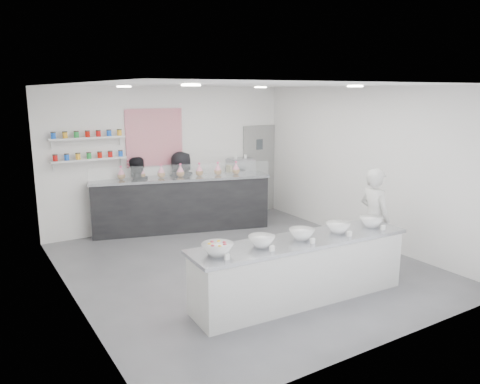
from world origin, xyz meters
The scene contains 26 objects.
floor centered at (0.00, 0.00, 0.00)m, with size 6.00×6.00×0.00m, color #515156.
ceiling centered at (0.00, 0.00, 3.00)m, with size 6.00×6.00×0.00m, color white.
back_wall centered at (0.00, 3.00, 1.50)m, with size 5.50×5.50×0.00m, color white.
left_wall centered at (-2.75, 0.00, 1.50)m, with size 6.00×6.00×0.00m, color white.
right_wall centered at (2.75, 0.00, 1.50)m, with size 6.00×6.00×0.00m, color white.
back_door centered at (2.30, 2.97, 1.05)m, with size 0.88×0.04×2.10m, color gray.
pattern_panel centered at (-0.35, 2.98, 1.95)m, with size 1.25×0.03×1.20m, color #BD1335.
jar_shelf_lower centered at (-1.75, 2.90, 1.60)m, with size 1.45×0.22×0.04m, color silver.
jar_shelf_upper centered at (-1.75, 2.90, 2.02)m, with size 1.45×0.22×0.04m, color silver.
preserve_jars centered at (-1.75, 2.88, 1.88)m, with size 1.45×0.10×0.56m, color red, non-canonical shape.
downlight_0 centered at (-1.40, -1.00, 2.98)m, with size 0.24×0.24×0.02m, color white.
downlight_1 centered at (1.40, -1.00, 2.98)m, with size 0.24×0.24×0.02m, color white.
downlight_2 centered at (-1.40, 1.60, 2.98)m, with size 0.24×0.24×0.02m, color white.
downlight_3 centered at (1.40, 1.60, 2.98)m, with size 0.24×0.24×0.02m, color white.
prep_counter centered at (-0.01, -1.52, 0.45)m, with size 3.28×0.75×0.89m, color beige.
back_bar centered at (0.00, 2.48, 0.57)m, with size 3.70×0.68×1.15m, color black.
sneeze_guard centered at (-0.09, 2.17, 1.30)m, with size 3.65×0.02×0.31m, color white.
espresso_ledge centered at (1.55, 2.78, 0.46)m, with size 1.24×0.39×0.92m, color beige.
espresso_machine centered at (1.66, 2.78, 1.14)m, with size 0.58×0.40×0.45m, color #93969E.
cup_stacks centered at (1.41, 2.78, 1.08)m, with size 0.24×0.24×0.32m, color #C9B87D, non-canonical shape.
prep_bowls centered at (-0.01, -1.52, 0.97)m, with size 2.96×0.46×0.14m, color white, non-canonical shape.
label_cards centered at (0.02, -2.02, 0.93)m, with size 2.66×0.04×0.07m, color white, non-canonical shape.
cookie_bags centered at (0.00, 2.48, 1.29)m, with size 2.56×0.16×0.28m, color pink, non-canonical shape.
woman_prep centered at (1.81, -1.18, 0.85)m, with size 0.62×0.40×1.69m, color silver.
staff_left centered at (-0.89, 2.73, 0.80)m, with size 0.78×0.61×1.60m, color black.
staff_right centered at (0.13, 2.73, 0.82)m, with size 0.81×0.52×1.65m, color black.
Camera 1 is at (-3.99, -6.35, 2.91)m, focal length 35.00 mm.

